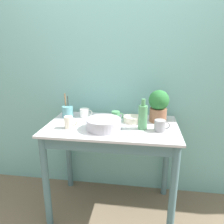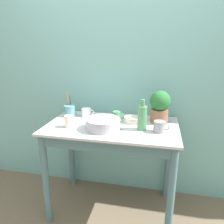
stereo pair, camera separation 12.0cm
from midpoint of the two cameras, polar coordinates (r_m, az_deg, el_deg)
name	(u,v)px [view 2 (the right image)]	position (r m, az deg, el deg)	size (l,w,h in m)	color
wall_back	(120,82)	(2.24, 3.69, 7.80)	(6.00, 0.05, 2.40)	#70ADA8
counter_table	(111,146)	(2.00, 1.59, -8.83)	(1.16, 0.68, 0.88)	slate
potted_plant	(160,106)	(2.02, 14.05, 1.55)	(0.18, 0.18, 0.30)	#8C5B42
bowl_wash_large	(103,124)	(1.83, -0.50, -3.13)	(0.29, 0.29, 0.09)	#A8A8B2
bottle_tall	(142,117)	(1.83, 9.78, -1.40)	(0.08, 0.08, 0.26)	#4C8C59
mug_cream	(69,121)	(1.90, -9.40, -2.43)	(0.11, 0.07, 0.10)	beige
mug_green	(117,116)	(2.03, 2.94, -1.12)	(0.11, 0.08, 0.09)	#4C935B
mug_grey	(160,127)	(1.82, 14.17, -3.77)	(0.13, 0.09, 0.09)	gray
mug_white	(87,112)	(2.17, -5.08, -0.11)	(0.13, 0.09, 0.08)	white
bowl_small_cream	(133,120)	(2.01, 7.23, -1.99)	(0.16, 0.16, 0.05)	beige
utensil_cup	(70,111)	(2.19, -9.46, 0.35)	(0.11, 0.11, 0.24)	#569399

